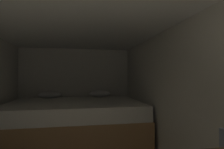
% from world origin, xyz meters
% --- Properties ---
extents(wall_back, '(2.75, 0.05, 2.02)m').
position_xyz_m(wall_back, '(0.00, 4.33, 1.01)').
color(wall_back, silver).
rests_on(wall_back, ground).
extents(wall_right, '(0.05, 4.87, 2.02)m').
position_xyz_m(wall_right, '(1.35, 1.87, 1.01)').
color(wall_right, silver).
rests_on(wall_right, ground).
extents(ceiling_slab, '(2.75, 4.87, 0.05)m').
position_xyz_m(ceiling_slab, '(0.00, 1.87, 2.04)').
color(ceiling_slab, white).
rests_on(ceiling_slab, wall_left).
extents(bed, '(2.53, 1.82, 1.00)m').
position_xyz_m(bed, '(0.00, 3.36, 0.42)').
color(bed, '#9E7247').
rests_on(bed, ground).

